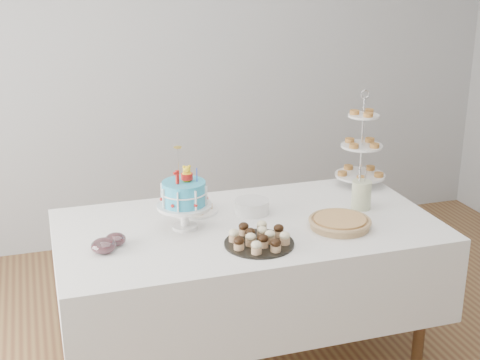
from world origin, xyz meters
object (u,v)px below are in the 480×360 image
object	(u,v)px
plate_stack	(252,207)
pastry_plate	(194,208)
cupcake_tray	(259,237)
jam_bowl_b	(104,246)
table	(248,264)
birthday_cake	(184,207)
utensil_pitcher	(361,194)
pie	(340,222)
tiered_stand	(362,146)
jam_bowl_a	(115,239)

from	to	relation	value
plate_stack	pastry_plate	size ratio (longest dim) A/B	0.72
cupcake_tray	jam_bowl_b	world-z (taller)	cupcake_tray
table	jam_bowl_b	world-z (taller)	jam_bowl_b
birthday_cake	jam_bowl_b	world-z (taller)	birthday_cake
table	utensil_pitcher	world-z (taller)	utensil_pitcher
pie	utensil_pitcher	distance (m)	0.31
table	tiered_stand	xyz separation A→B (m)	(0.81, 0.36, 0.47)
utensil_pitcher	tiered_stand	bearing A→B (deg)	40.74
birthday_cake	pastry_plate	xyz separation A→B (m)	(0.10, 0.21, -0.10)
cupcake_tray	pie	world-z (taller)	cupcake_tray
table	birthday_cake	size ratio (longest dim) A/B	4.58
plate_stack	tiered_stand	bearing A→B (deg)	16.67
jam_bowl_b	utensil_pitcher	world-z (taller)	utensil_pitcher
plate_stack	jam_bowl_b	distance (m)	0.85
cupcake_tray	jam_bowl_b	xyz separation A→B (m)	(-0.71, 0.13, -0.00)
birthday_cake	pie	world-z (taller)	birthday_cake
jam_bowl_b	utensil_pitcher	bearing A→B (deg)	5.95
pie	plate_stack	xyz separation A→B (m)	(-0.36, 0.32, 0.01)
cupcake_tray	pastry_plate	size ratio (longest dim) A/B	1.31
pastry_plate	jam_bowl_a	world-z (taller)	jam_bowl_a
birthday_cake	pastry_plate	size ratio (longest dim) A/B	1.65
jam_bowl_a	utensil_pitcher	bearing A→B (deg)	3.30
table	cupcake_tray	size ratio (longest dim) A/B	5.77
cupcake_tray	table	bearing A→B (deg)	83.71
tiered_stand	plate_stack	xyz separation A→B (m)	(-0.74, -0.22, -0.20)
birthday_cake	jam_bowl_a	xyz separation A→B (m)	(-0.36, -0.10, -0.09)
table	pastry_plate	size ratio (longest dim) A/B	7.54
tiered_stand	plate_stack	world-z (taller)	tiered_stand
pie	jam_bowl_a	bearing A→B (deg)	173.34
cupcake_tray	plate_stack	distance (m)	0.40
pastry_plate	pie	bearing A→B (deg)	-33.97
cupcake_tray	jam_bowl_b	size ratio (longest dim) A/B	2.86
table	jam_bowl_a	world-z (taller)	jam_bowl_a
tiered_stand	utensil_pitcher	bearing A→B (deg)	-116.16
pastry_plate	cupcake_tray	bearing A→B (deg)	-69.38
tiered_stand	birthday_cake	bearing A→B (deg)	-164.30
jam_bowl_b	pastry_plate	bearing A→B (deg)	35.74
birthday_cake	utensil_pitcher	size ratio (longest dim) A/B	1.79
jam_bowl_a	table	bearing A→B (deg)	4.47
tiered_stand	jam_bowl_b	xyz separation A→B (m)	(-1.55, -0.48, -0.21)
tiered_stand	utensil_pitcher	size ratio (longest dim) A/B	2.44
cupcake_tray	utensil_pitcher	distance (m)	0.73
jam_bowl_a	jam_bowl_b	bearing A→B (deg)	-132.81
plate_stack	jam_bowl_b	world-z (taller)	plate_stack
cupcake_tray	pie	distance (m)	0.46
jam_bowl_a	utensil_pitcher	distance (m)	1.32
table	pie	bearing A→B (deg)	-23.11
table	plate_stack	size ratio (longest dim) A/B	10.50
plate_stack	jam_bowl_a	bearing A→B (deg)	-165.59
cupcake_tray	utensil_pitcher	size ratio (longest dim) A/B	1.42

